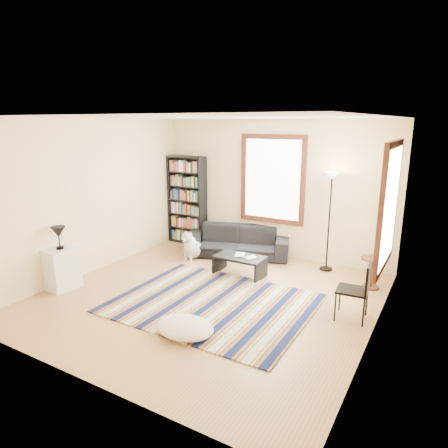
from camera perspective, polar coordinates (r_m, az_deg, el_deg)
The scene contains 21 objects.
floor at distance 6.57m, azimuth -2.22°, elevation -10.72°, with size 5.00×5.00×0.10m, color #AA7D4E.
ceiling at distance 5.95m, azimuth -2.50°, elevation 15.47°, with size 5.00×5.00×0.10m, color white.
wall_back at distance 8.32m, azimuth 7.11°, elevation 5.05°, with size 5.00×0.10×2.80m, color beige.
wall_front at distance 4.25m, azimuth -21.12°, elevation -4.95°, with size 5.00×0.10×2.80m, color beige.
wall_left at distance 7.74m, azimuth -18.55°, elevation 3.70°, with size 0.10×5.00×2.80m, color beige.
wall_right at distance 5.24m, azimuth 21.97°, elevation -1.47°, with size 0.10×5.00×2.80m, color beige.
window_back at distance 8.22m, azimuth 6.93°, elevation 6.35°, with size 1.20×0.06×1.60m, color white.
window_right at distance 5.97m, azimuth 22.54°, elevation 2.32°, with size 0.06×1.20×1.60m, color white.
rug at distance 6.31m, azimuth -1.62°, elevation -11.21°, with size 2.95×2.36×0.02m, color #0B143B.
sofa at distance 8.37m, azimuth 1.93°, elevation -2.47°, with size 0.83×2.12×0.62m, color black.
bookshelf at distance 9.17m, azimuth -5.29°, elevation 3.42°, with size 0.90×0.30×2.00m, color black.
coffee_table at distance 7.36m, azimuth 2.26°, elevation -5.95°, with size 0.90×0.50×0.36m, color black.
book_a at distance 7.34m, azimuth 1.58°, elevation -4.42°, with size 0.24×0.18×0.02m, color beige.
book_b at distance 7.27m, azimuth 3.51°, elevation -4.64°, with size 0.15×0.21×0.02m, color beige.
floor_cushion at distance 5.47m, azimuth -5.65°, elevation -14.47°, with size 0.82×0.62×0.21m, color beige.
floor_lamp at distance 7.63m, azimuth 14.77°, elevation 0.22°, with size 0.30×0.30×1.86m, color black, non-canonical shape.
side_table at distance 7.21m, azimuth 20.39°, elevation -6.57°, with size 0.40×0.40×0.54m, color #4E2113.
folding_chair at distance 5.99m, azimuth 17.86°, elevation -9.01°, with size 0.42×0.40×0.86m, color black.
white_cabinet at distance 7.25m, azimuth -22.11°, elevation -5.94°, with size 0.38×0.50×0.70m, color silver.
table_lamp at distance 7.09m, azimuth -22.52°, elevation -1.84°, with size 0.24×0.24×0.38m, color black, non-canonical shape.
dog at distance 8.24m, azimuth -4.45°, elevation -2.88°, with size 0.42×0.59×0.59m, color #B5B5B5, non-canonical shape.
Camera 1 is at (3.19, -5.02, 2.74)m, focal length 32.00 mm.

